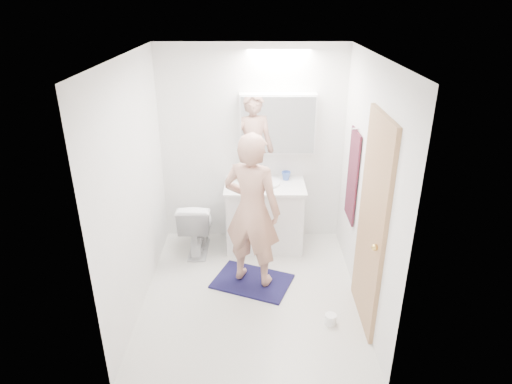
{
  "coord_description": "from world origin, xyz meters",
  "views": [
    {
      "loc": [
        0.06,
        -3.81,
        2.87
      ],
      "look_at": [
        0.05,
        0.25,
        1.05
      ],
      "focal_mm": 31.01,
      "sensor_mm": 36.0,
      "label": 1
    }
  ],
  "objects_px": {
    "medicine_cabinet": "(278,124)",
    "toothbrush_cup": "(286,176)",
    "vanity_cabinet": "(265,217)",
    "soap_bottle_a": "(240,171)",
    "toilet": "(197,225)",
    "person": "(252,211)",
    "soap_bottle_b": "(248,172)",
    "toilet_paper_roll": "(331,319)"
  },
  "relations": [
    {
      "from": "soap_bottle_b",
      "to": "medicine_cabinet",
      "type": "bearing_deg",
      "value": 4.86
    },
    {
      "from": "vanity_cabinet",
      "to": "toilet_paper_roll",
      "type": "distance_m",
      "value": 1.6
    },
    {
      "from": "medicine_cabinet",
      "to": "toothbrush_cup",
      "type": "xyz_separation_m",
      "value": [
        0.11,
        -0.05,
        -0.63
      ]
    },
    {
      "from": "soap_bottle_a",
      "to": "soap_bottle_b",
      "type": "relative_size",
      "value": 1.23
    },
    {
      "from": "medicine_cabinet",
      "to": "toilet_paper_roll",
      "type": "bearing_deg",
      "value": -74.39
    },
    {
      "from": "soap_bottle_b",
      "to": "toilet_paper_roll",
      "type": "xyz_separation_m",
      "value": [
        0.81,
        -1.62,
        -0.86
      ]
    },
    {
      "from": "vanity_cabinet",
      "to": "soap_bottle_a",
      "type": "distance_m",
      "value": 0.63
    },
    {
      "from": "toilet",
      "to": "toilet_paper_roll",
      "type": "bearing_deg",
      "value": 137.44
    },
    {
      "from": "person",
      "to": "toilet_paper_roll",
      "type": "xyz_separation_m",
      "value": [
        0.75,
        -0.66,
        -0.82
      ]
    },
    {
      "from": "toilet",
      "to": "toothbrush_cup",
      "type": "relative_size",
      "value": 6.1
    },
    {
      "from": "vanity_cabinet",
      "to": "soap_bottle_a",
      "type": "bearing_deg",
      "value": 153.04
    },
    {
      "from": "person",
      "to": "soap_bottle_a",
      "type": "bearing_deg",
      "value": -59.4
    },
    {
      "from": "soap_bottle_a",
      "to": "toothbrush_cup",
      "type": "xyz_separation_m",
      "value": [
        0.55,
        0.01,
        -0.06
      ]
    },
    {
      "from": "medicine_cabinet",
      "to": "person",
      "type": "height_order",
      "value": "medicine_cabinet"
    },
    {
      "from": "vanity_cabinet",
      "to": "person",
      "type": "relative_size",
      "value": 0.55
    },
    {
      "from": "medicine_cabinet",
      "to": "soap_bottle_a",
      "type": "relative_size",
      "value": 3.95
    },
    {
      "from": "toilet",
      "to": "toothbrush_cup",
      "type": "distance_m",
      "value": 1.22
    },
    {
      "from": "soap_bottle_b",
      "to": "toilet",
      "type": "bearing_deg",
      "value": -154.05
    },
    {
      "from": "toilet",
      "to": "medicine_cabinet",
      "type": "bearing_deg",
      "value": -160.81
    },
    {
      "from": "medicine_cabinet",
      "to": "toothbrush_cup",
      "type": "height_order",
      "value": "medicine_cabinet"
    },
    {
      "from": "toilet",
      "to": "person",
      "type": "bearing_deg",
      "value": 135.55
    },
    {
      "from": "toilet",
      "to": "toilet_paper_roll",
      "type": "height_order",
      "value": "toilet"
    },
    {
      "from": "toilet",
      "to": "person",
      "type": "height_order",
      "value": "person"
    },
    {
      "from": "toilet",
      "to": "toothbrush_cup",
      "type": "bearing_deg",
      "value": -165.1
    },
    {
      "from": "medicine_cabinet",
      "to": "toilet",
      "type": "relative_size",
      "value": 1.29
    },
    {
      "from": "vanity_cabinet",
      "to": "toilet_paper_roll",
      "type": "relative_size",
      "value": 8.18
    },
    {
      "from": "medicine_cabinet",
      "to": "toilet_paper_roll",
      "type": "relative_size",
      "value": 8.0
    },
    {
      "from": "medicine_cabinet",
      "to": "toilet",
      "type": "xyz_separation_m",
      "value": [
        -0.96,
        -0.33,
        -1.16
      ]
    },
    {
      "from": "toilet",
      "to": "soap_bottle_a",
      "type": "distance_m",
      "value": 0.83
    },
    {
      "from": "medicine_cabinet",
      "to": "toilet",
      "type": "distance_m",
      "value": 1.54
    },
    {
      "from": "person",
      "to": "toilet",
      "type": "bearing_deg",
      "value": -23.54
    },
    {
      "from": "toothbrush_cup",
      "to": "medicine_cabinet",
      "type": "bearing_deg",
      "value": 155.53
    },
    {
      "from": "toothbrush_cup",
      "to": "soap_bottle_b",
      "type": "bearing_deg",
      "value": 177.52
    },
    {
      "from": "vanity_cabinet",
      "to": "toothbrush_cup",
      "type": "xyz_separation_m",
      "value": [
        0.26,
        0.16,
        0.48
      ]
    },
    {
      "from": "vanity_cabinet",
      "to": "soap_bottle_b",
      "type": "relative_size",
      "value": 4.95
    },
    {
      "from": "soap_bottle_a",
      "to": "toothbrush_cup",
      "type": "height_order",
      "value": "soap_bottle_a"
    },
    {
      "from": "toilet",
      "to": "toothbrush_cup",
      "type": "xyz_separation_m",
      "value": [
        1.07,
        0.28,
        0.53
      ]
    },
    {
      "from": "toilet_paper_roll",
      "to": "medicine_cabinet",
      "type": "bearing_deg",
      "value": 105.61
    },
    {
      "from": "person",
      "to": "soap_bottle_a",
      "type": "height_order",
      "value": "person"
    },
    {
      "from": "soap_bottle_a",
      "to": "soap_bottle_b",
      "type": "height_order",
      "value": "soap_bottle_a"
    },
    {
      "from": "vanity_cabinet",
      "to": "toilet_paper_roll",
      "type": "height_order",
      "value": "vanity_cabinet"
    },
    {
      "from": "person",
      "to": "medicine_cabinet",
      "type": "bearing_deg",
      "value": -84.94
    }
  ]
}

